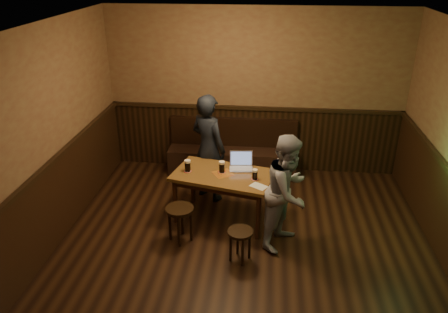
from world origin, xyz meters
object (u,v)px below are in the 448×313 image
stool_right (240,237)px  pint_right (255,174)px  pint_mid (222,167)px  stool_left (180,214)px  pint_left (188,166)px  pub_table (223,180)px  person_suit (208,148)px  laptop (241,164)px  person_grey (288,192)px  bench (232,156)px

stool_right → pint_right: size_ratio=2.84×
pint_mid → pint_right: (0.47, -0.16, -0.01)m
stool_left → pint_left: pint_left is taller
stool_left → pint_mid: (0.49, 0.63, 0.41)m
pint_right → pub_table: bearing=164.7°
pint_mid → pint_right: size_ratio=1.12×
pint_right → stool_right: bearing=-99.4°
stool_right → pint_mid: bearing=109.1°
stool_left → person_suit: size_ratio=0.30×
pint_right → person_suit: person_suit is taller
pint_left → pub_table: bearing=-2.5°
pint_mid → pint_right: 0.49m
pint_right → laptop: bearing=122.2°
stool_left → person_grey: 1.44m
pint_mid → person_grey: person_grey is taller
pint_right → person_grey: bearing=-39.7°
person_grey → stool_right: bearing=156.4°
pint_right → laptop: 0.39m
bench → person_grey: (0.88, -2.00, 0.46)m
pint_right → person_suit: size_ratio=0.09×
person_grey → bench: bearing=52.4°
pub_table → pint_mid: (-0.02, 0.04, 0.18)m
bench → stool_right: bench is taller
person_grey → person_suit: bearing=75.5°
stool_right → person_grey: size_ratio=0.28×
person_grey → pub_table: bearing=89.8°
pub_table → pint_left: (-0.50, 0.02, 0.18)m
person_grey → pint_mid: bearing=88.5°
stool_right → pint_left: size_ratio=2.47×
laptop → pub_table: bearing=-144.2°
stool_left → pint_right: (0.95, 0.47, 0.41)m
pub_table → stool_right: (0.31, -0.92, -0.29)m
stool_right → pint_right: 0.93m
pub_table → laptop: 0.35m
pint_right → person_grey: size_ratio=0.10×
pint_right → person_suit: 1.04m
pub_table → pint_mid: 0.19m
laptop → person_grey: (0.64, -0.69, -0.02)m
person_suit → pint_right: bearing=168.7°
pub_table → laptop: (0.24, 0.21, 0.16)m
bench → pub_table: (-0.00, -1.51, 0.32)m
person_suit → pub_table: bearing=149.0°
laptop → person_suit: size_ratio=0.21×
stool_right → pint_left: 1.34m
stool_right → pint_mid: 1.12m
pub_table → pint_mid: size_ratio=8.85×
pint_right → stool_left: bearing=-153.9°
pub_table → pint_left: bearing=-169.3°
stool_left → pint_mid: bearing=52.3°
stool_right → stool_left: bearing=157.9°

